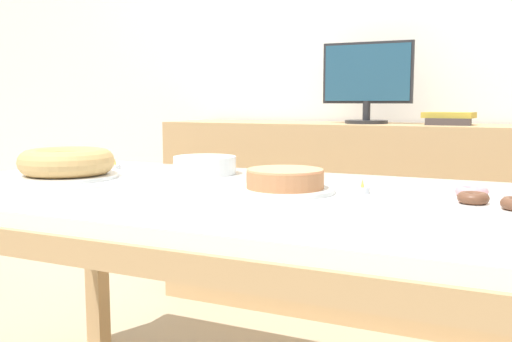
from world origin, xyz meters
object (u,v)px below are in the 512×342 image
computer_monitor (367,83)px  book_stack (449,119)px  plate_stack (205,165)px  tealight_left_edge (362,189)px  tealight_near_cakes (115,166)px  cake_golden_bundt (67,164)px  pastry_platter (501,203)px  cake_chocolate_round (285,182)px

computer_monitor → book_stack: bearing=0.2°
plate_stack → tealight_left_edge: bearing=-16.8°
book_stack → tealight_near_cakes: size_ratio=5.63×
computer_monitor → cake_golden_bundt: (-0.64, -1.28, -0.28)m
book_stack → tealight_near_cakes: book_stack is taller
tealight_near_cakes → pastry_platter: bearing=-10.4°
pastry_platter → plate_stack: (-0.93, 0.25, 0.02)m
plate_stack → pastry_platter: bearing=-15.0°
pastry_platter → tealight_near_cakes: (-1.30, 0.24, -0.00)m
book_stack → tealight_left_edge: bearing=-93.7°
computer_monitor → cake_golden_bundt: computer_monitor is taller
plate_stack → tealight_near_cakes: bearing=-178.1°
tealight_left_edge → tealight_near_cakes: bearing=170.2°
cake_golden_bundt → pastry_platter: 1.27m
cake_golden_bundt → plate_stack: 0.44m
cake_golden_bundt → tealight_near_cakes: bearing=95.1°
cake_golden_bundt → tealight_near_cakes: size_ratio=7.95×
cake_chocolate_round → pastry_platter: 0.53m
book_stack → plate_stack: bearing=-123.3°
book_stack → plate_stack: 1.21m
cake_golden_bundt → plate_stack: bearing=38.5°
cake_chocolate_round → tealight_near_cakes: (-0.76, 0.24, -0.02)m
book_stack → tealight_near_cakes: 1.46m
computer_monitor → plate_stack: computer_monitor is taller
computer_monitor → tealight_near_cakes: (-0.66, -1.02, -0.32)m
cake_golden_bundt → tealight_left_edge: (0.93, 0.10, -0.04)m
cake_golden_bundt → cake_chocolate_round: bearing=2.0°
cake_golden_bundt → tealight_left_edge: size_ratio=7.95×
pastry_platter → cake_golden_bundt: bearing=-178.8°
plate_stack → tealight_near_cakes: (-0.37, -0.01, -0.02)m
book_stack → cake_chocolate_round: (-0.27, -1.26, -0.14)m
cake_golden_bundt → pastry_platter: cake_golden_bundt is taller
plate_stack → tealight_near_cakes: 0.37m
computer_monitor → tealight_near_cakes: 1.25m
pastry_platter → tealight_left_edge: size_ratio=9.17×
cake_chocolate_round → cake_golden_bundt: 0.74m
pastry_platter → plate_stack: 0.96m
plate_stack → tealight_left_edge: size_ratio=5.25×
cake_chocolate_round → tealight_left_edge: size_ratio=6.69×
cake_golden_bundt → computer_monitor: bearing=63.5°
cake_chocolate_round → pastry_platter: (0.53, 0.00, -0.02)m
computer_monitor → pastry_platter: 1.44m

